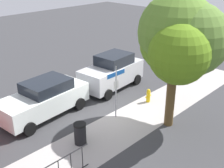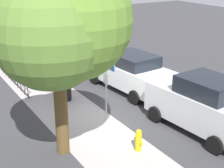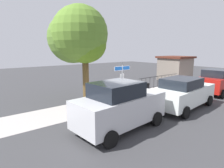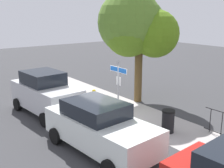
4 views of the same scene
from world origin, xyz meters
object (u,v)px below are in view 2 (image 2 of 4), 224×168
at_px(shade_tree, 60,29).
at_px(trash_bin, 65,90).
at_px(car_white, 130,71).
at_px(car_silver, 202,104).
at_px(fire_hydrant, 138,140).
at_px(street_sign, 106,77).
at_px(car_red, 74,48).

relative_size(shade_tree, trash_bin, 6.28).
bearing_deg(shade_tree, car_white, -52.68).
height_order(shade_tree, car_silver, shade_tree).
xyz_separation_m(shade_tree, trash_bin, (4.30, -1.90, -3.65)).
relative_size(shade_tree, fire_hydrant, 7.90).
bearing_deg(car_silver, car_white, -5.51).
relative_size(street_sign, fire_hydrant, 3.48).
bearing_deg(car_red, car_white, 179.53).
bearing_deg(car_white, trash_bin, 78.44).
xyz_separation_m(car_silver, car_red, (10.29, 0.30, -0.08)).
bearing_deg(trash_bin, street_sign, -169.81).
height_order(fire_hydrant, trash_bin, trash_bin).
xyz_separation_m(street_sign, car_white, (2.38, -2.72, -0.89)).
bearing_deg(car_red, trash_bin, 146.19).
bearing_deg(car_red, car_silver, 177.11).
bearing_deg(car_white, street_sign, 126.57).
distance_m(street_sign, car_red, 8.21).
xyz_separation_m(shade_tree, car_silver, (-0.94, -5.03, -3.10)).
bearing_deg(car_red, fire_hydrant, 161.60).
distance_m(car_white, trash_bin, 3.27).
relative_size(car_white, car_red, 1.16).
bearing_deg(fire_hydrant, car_white, -31.23).
bearing_deg(street_sign, car_silver, -133.14).
relative_size(car_silver, car_red, 1.05).
distance_m(car_white, car_red, 5.46).
distance_m(street_sign, fire_hydrant, 2.84).
relative_size(street_sign, trash_bin, 2.77).
xyz_separation_m(shade_tree, car_white, (3.90, -5.12, -3.22)).
bearing_deg(fire_hydrant, car_red, -13.86).
height_order(shade_tree, car_white, shade_tree).
height_order(street_sign, shade_tree, shade_tree).
distance_m(street_sign, shade_tree, 3.67).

